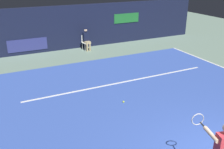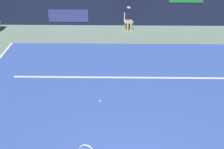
# 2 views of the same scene
# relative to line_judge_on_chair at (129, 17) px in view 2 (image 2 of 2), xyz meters

# --- Properties ---
(ground_plane) EXTENTS (33.41, 33.41, 0.00)m
(ground_plane) POSITION_rel_line_judge_on_chair_xyz_m (-0.33, -7.03, -0.69)
(ground_plane) COLOR slate
(court_surface) EXTENTS (10.80, 10.11, 0.01)m
(court_surface) POSITION_rel_line_judge_on_chair_xyz_m (-0.33, -7.03, -0.68)
(court_surface) COLOR #3856B2
(court_surface) RESTS_ON ground
(line_service) EXTENTS (8.43, 0.10, 0.01)m
(line_service) POSITION_rel_line_judge_on_chair_xyz_m (-0.33, -5.26, -0.67)
(line_service) COLOR white
(line_service) RESTS_ON court_surface
(back_wall) EXTENTS (17.03, 0.33, 2.60)m
(back_wall) POSITION_rel_line_judge_on_chair_xyz_m (-0.33, 0.82, 0.61)
(back_wall) COLOR #141933
(back_wall) RESTS_ON ground
(line_judge_on_chair) EXTENTS (0.49, 0.57, 1.32)m
(line_judge_on_chair) POSITION_rel_line_judge_on_chair_xyz_m (0.00, 0.00, 0.00)
(line_judge_on_chair) COLOR white
(line_judge_on_chair) RESTS_ON ground
(tennis_ball) EXTENTS (0.07, 0.07, 0.07)m
(tennis_ball) POSITION_rel_line_judge_on_chair_xyz_m (-1.16, -6.90, -0.64)
(tennis_ball) COLOR #CCE033
(tennis_ball) RESTS_ON court_surface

